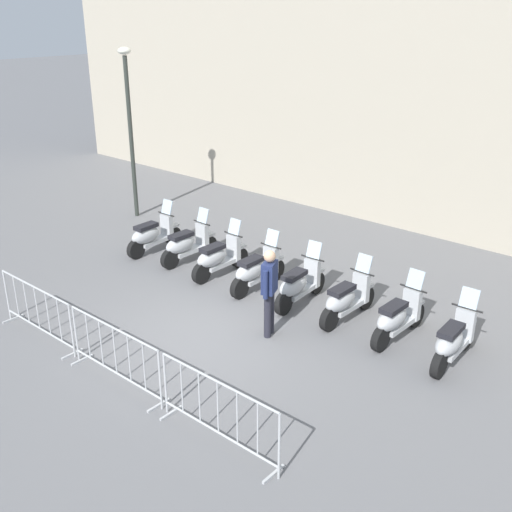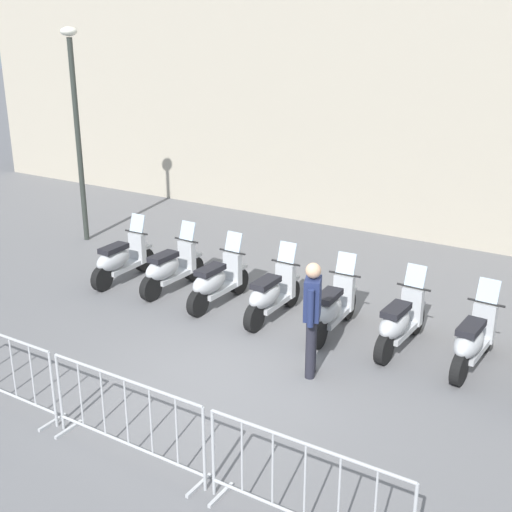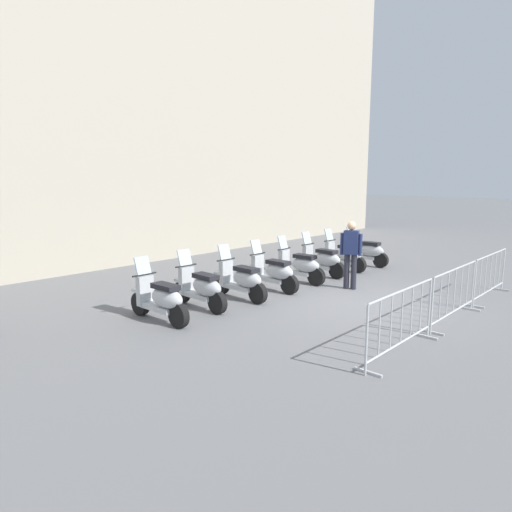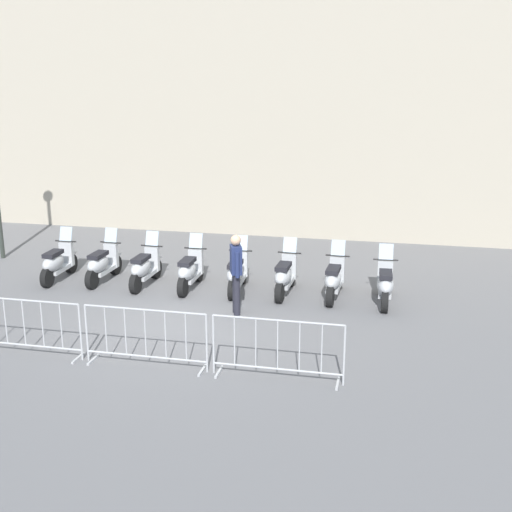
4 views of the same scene
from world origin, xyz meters
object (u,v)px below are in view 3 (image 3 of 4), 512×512
at_px(motorcycle_2, 241,280).
at_px(motorcycle_6, 343,256).
at_px(motorcycle_5, 322,260).
at_px(motorcycle_7, 365,252).
at_px(motorcycle_4, 299,266).
at_px(barrier_segment_0, 401,322).
at_px(barrier_segment_2, 490,276).
at_px(motorcycle_1, 201,288).
at_px(motorcycle_0, 161,299).
at_px(barrier_segment_1, 454,295).
at_px(officer_near_row_end, 351,251).
at_px(motorcycle_3, 273,273).

distance_m(motorcycle_2, motorcycle_6, 4.54).
height_order(motorcycle_5, motorcycle_7, same).
bearing_deg(motorcycle_2, motorcycle_4, 7.06).
height_order(motorcycle_2, barrier_segment_0, motorcycle_2).
distance_m(motorcycle_2, barrier_segment_0, 4.26).
xyz_separation_m(motorcycle_4, motorcycle_5, (1.11, 0.17, 0.00)).
bearing_deg(barrier_segment_2, barrier_segment_0, -173.91).
height_order(motorcycle_1, barrier_segment_2, motorcycle_1).
xyz_separation_m(motorcycle_1, motorcycle_4, (3.40, 0.31, 0.00)).
xyz_separation_m(motorcycle_0, motorcycle_6, (6.75, 0.83, 0.00)).
height_order(motorcycle_7, barrier_segment_1, motorcycle_7).
bearing_deg(motorcycle_4, barrier_segment_0, -118.26).
relative_size(motorcycle_1, barrier_segment_2, 0.77).
bearing_deg(motorcycle_7, motorcycle_6, -179.54).
bearing_deg(barrier_segment_0, barrier_segment_2, 6.09).
bearing_deg(motorcycle_0, motorcycle_6, 6.99).
height_order(motorcycle_1, motorcycle_4, same).
xyz_separation_m(motorcycle_1, officer_near_row_end, (3.87, -1.02, 0.53)).
height_order(motorcycle_0, motorcycle_3, same).
xyz_separation_m(motorcycle_3, barrier_segment_2, (3.33, -3.89, 0.07)).
xyz_separation_m(motorcycle_1, barrier_segment_0, (0.96, -4.23, 0.07)).
bearing_deg(motorcycle_7, motorcycle_1, -175.01).
bearing_deg(motorcycle_7, barrier_segment_1, -127.49).
distance_m(barrier_segment_0, officer_near_row_end, 4.36).
relative_size(motorcycle_1, motorcycle_4, 1.00).
xyz_separation_m(motorcycle_6, barrier_segment_1, (-2.36, -4.56, 0.07)).
distance_m(motorcycle_2, barrier_segment_2, 5.83).
bearing_deg(motorcycle_4, officer_near_row_end, -70.31).
xyz_separation_m(motorcycle_1, motorcycle_5, (4.51, 0.48, 0.00)).
height_order(motorcycle_5, barrier_segment_1, motorcycle_5).
bearing_deg(motorcycle_5, barrier_segment_0, -127.03).
bearing_deg(motorcycle_7, officer_near_row_end, -151.12).
xyz_separation_m(motorcycle_1, motorcycle_3, (2.27, 0.15, 0.00)).
height_order(motorcycle_0, motorcycle_4, same).
bearing_deg(motorcycle_2, barrier_segment_1, -61.90).
height_order(motorcycle_0, motorcycle_5, same).
relative_size(motorcycle_7, barrier_segment_1, 0.77).
height_order(motorcycle_1, motorcycle_3, same).
height_order(motorcycle_6, motorcycle_7, same).
xyz_separation_m(motorcycle_6, barrier_segment_0, (-4.68, -4.81, 0.07)).
distance_m(motorcycle_3, motorcycle_5, 2.27).
distance_m(motorcycle_5, officer_near_row_end, 1.71).
relative_size(motorcycle_0, motorcycle_4, 1.00).
xyz_separation_m(motorcycle_3, motorcycle_5, (2.24, 0.33, 0.00)).
height_order(motorcycle_6, officer_near_row_end, officer_near_row_end).
height_order(motorcycle_0, barrier_segment_1, motorcycle_0).
relative_size(motorcycle_7, officer_near_row_end, 1.00).
distance_m(motorcycle_1, motorcycle_2, 1.14).
height_order(motorcycle_2, motorcycle_6, same).
height_order(motorcycle_4, motorcycle_6, same).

